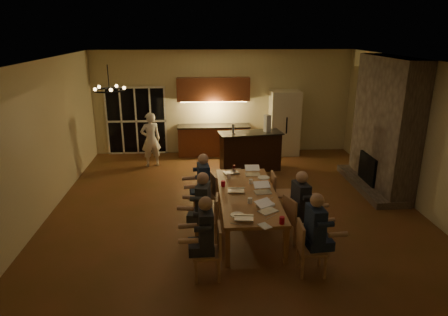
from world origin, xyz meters
TOP-DOWN VIEW (x-y plane):
  - floor at (0.00, 0.00)m, footprint 9.00×9.00m
  - back_wall at (0.00, 4.52)m, footprint 8.00×0.04m
  - left_wall at (-4.02, 0.00)m, footprint 0.04×9.00m
  - right_wall at (4.02, 0.00)m, footprint 0.04×9.00m
  - ceiling at (0.00, 0.00)m, footprint 8.00×9.00m
  - french_doors at (-2.70, 4.47)m, footprint 1.86×0.08m
  - fireplace at (3.70, 1.20)m, footprint 0.58×2.50m
  - kitchenette at (-0.30, 4.20)m, footprint 2.24×0.68m
  - refrigerator at (1.90, 4.15)m, footprint 0.90×0.68m
  - dining_table at (0.16, -0.72)m, footprint 1.10×2.78m
  - bar_island at (0.66, 2.72)m, footprint 1.80×0.91m
  - chair_left_near at (-0.68, -2.31)m, footprint 0.44×0.44m
  - chair_left_mid at (-0.66, -1.15)m, footprint 0.48×0.48m
  - chair_left_far at (-0.67, -0.06)m, footprint 0.54×0.54m
  - chair_right_near at (1.01, -2.31)m, footprint 0.45×0.45m
  - chair_right_mid at (1.05, -1.27)m, footprint 0.56×0.56m
  - chair_right_far at (0.99, -0.04)m, footprint 0.44×0.44m
  - person_left_near at (-0.69, -2.28)m, footprint 0.62×0.62m
  - person_right_near at (1.05, -2.27)m, footprint 0.65×0.65m
  - person_left_mid at (-0.71, -1.21)m, footprint 0.70×0.70m
  - person_right_mid at (1.07, -1.26)m, footprint 0.69×0.69m
  - person_left_far at (-0.69, -0.11)m, footprint 0.66×0.66m
  - standing_person at (-2.14, 3.24)m, footprint 0.67×0.56m
  - chandelier at (-2.36, -0.53)m, footprint 0.56×0.56m
  - laptop_a at (-0.03, -1.79)m, footprint 0.35×0.32m
  - laptop_b at (0.42, -1.55)m, footprint 0.42×0.41m
  - laptop_c at (-0.06, -0.61)m, footprint 0.34×0.30m
  - laptop_d at (0.46, -0.70)m, footprint 0.34×0.31m
  - laptop_e at (-0.07, 0.44)m, footprint 0.38×0.35m
  - laptop_f at (0.39, 0.30)m, footprint 0.33×0.29m
  - mug_front at (0.15, -1.18)m, footprint 0.09×0.09m
  - mug_mid at (0.29, -0.23)m, footprint 0.08×0.08m
  - mug_back at (-0.14, 0.10)m, footprint 0.07×0.07m
  - redcup_near at (0.57, -2.02)m, footprint 0.09×0.09m
  - redcup_mid at (-0.29, -0.33)m, footprint 0.09×0.09m
  - can_silver at (0.27, -1.36)m, footprint 0.07×0.07m
  - can_cola at (0.01, 0.62)m, footprint 0.07×0.07m
  - can_right at (0.61, -0.47)m, footprint 0.06×0.06m
  - plate_near at (0.48, -1.27)m, footprint 0.23×0.23m
  - plate_left at (-0.14, -1.67)m, footprint 0.24×0.24m
  - plate_far at (0.61, 0.08)m, footprint 0.26×0.26m
  - notepad at (0.27, -2.09)m, footprint 0.24×0.27m
  - bar_bottle at (0.18, 2.73)m, footprint 0.07×0.07m
  - bar_blender at (1.12, 2.78)m, footprint 0.20×0.20m

SIDE VIEW (x-z plane):
  - floor at x=0.00m, z-range 0.00..0.00m
  - dining_table at x=0.16m, z-range 0.00..0.75m
  - chair_left_near at x=-0.68m, z-range 0.00..0.89m
  - chair_left_mid at x=-0.66m, z-range 0.00..0.89m
  - chair_left_far at x=-0.67m, z-range 0.00..0.89m
  - chair_right_near at x=1.01m, z-range 0.00..0.89m
  - chair_right_mid at x=1.05m, z-range 0.00..0.89m
  - chair_right_far at x=0.99m, z-range 0.00..0.89m
  - bar_island at x=0.66m, z-range 0.00..1.08m
  - person_left_near at x=-0.69m, z-range 0.00..1.38m
  - person_right_near at x=1.05m, z-range 0.00..1.38m
  - person_left_mid at x=-0.71m, z-range 0.00..1.38m
  - person_right_mid at x=1.07m, z-range 0.00..1.38m
  - person_left_far at x=-0.69m, z-range 0.00..1.38m
  - notepad at x=0.27m, z-range 0.75..0.76m
  - plate_near at x=0.48m, z-range 0.75..0.77m
  - plate_left at x=-0.14m, z-range 0.75..0.77m
  - plate_far at x=0.61m, z-range 0.75..0.77m
  - standing_person at x=-2.14m, z-range 0.00..1.57m
  - mug_front at x=0.15m, z-range 0.75..0.85m
  - mug_mid at x=0.29m, z-range 0.75..0.85m
  - mug_back at x=-0.14m, z-range 0.75..0.85m
  - redcup_near at x=0.57m, z-range 0.75..0.87m
  - redcup_mid at x=-0.29m, z-range 0.75..0.87m
  - can_silver at x=0.27m, z-range 0.75..0.87m
  - can_cola at x=0.01m, z-range 0.75..0.87m
  - can_right at x=0.61m, z-range 0.75..0.87m
  - laptop_a at x=-0.03m, z-range 0.75..0.98m
  - laptop_b at x=0.42m, z-range 0.75..0.98m
  - laptop_c at x=-0.06m, z-range 0.75..0.98m
  - laptop_d at x=0.46m, z-range 0.75..0.98m
  - laptop_e at x=-0.07m, z-range 0.75..0.98m
  - laptop_f at x=0.39m, z-range 0.75..0.98m
  - refrigerator at x=1.90m, z-range 0.00..2.00m
  - french_doors at x=-2.70m, z-range 0.00..2.10m
  - kitchenette at x=-0.30m, z-range 0.00..2.40m
  - bar_bottle at x=0.18m, z-range 1.08..1.32m
  - bar_blender at x=1.12m, z-range 1.08..1.55m
  - back_wall at x=0.00m, z-range 0.00..3.20m
  - left_wall at x=-4.02m, z-range 0.00..3.20m
  - right_wall at x=4.02m, z-range 0.00..3.20m
  - fireplace at x=3.70m, z-range 0.00..3.20m
  - chandelier at x=-2.36m, z-range 2.73..2.77m
  - ceiling at x=0.00m, z-range 3.20..3.24m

